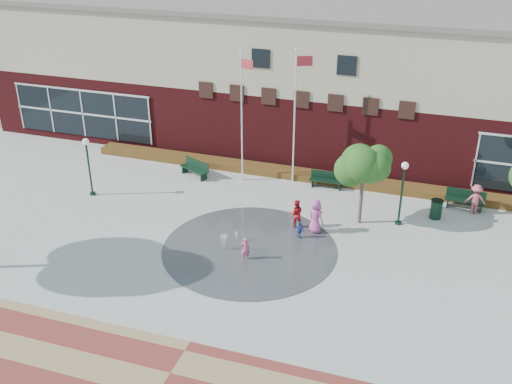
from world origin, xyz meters
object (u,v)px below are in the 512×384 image
(bench_left, at_px, (195,171))
(trash_can, at_px, (436,209))
(child_splash, at_px, (245,249))
(flagpole_left, at_px, (242,111))
(flagpole_right, at_px, (296,110))

(bench_left, bearing_deg, trash_can, 21.34)
(trash_can, bearing_deg, child_splash, -140.10)
(flagpole_left, distance_m, child_splash, 9.36)
(flagpole_right, height_order, child_splash, flagpole_right)
(flagpole_right, distance_m, child_splash, 9.64)
(bench_left, height_order, trash_can, trash_can)
(flagpole_right, xyz_separation_m, trash_can, (8.25, -1.99, -3.90))
(bench_left, bearing_deg, flagpole_right, 35.99)
(bench_left, bearing_deg, child_splash, -27.73)
(flagpole_right, bearing_deg, flagpole_left, 172.81)
(flagpole_right, height_order, bench_left, flagpole_right)
(bench_left, height_order, child_splash, child_splash)
(child_splash, bearing_deg, bench_left, -69.89)
(child_splash, bearing_deg, flagpole_left, -87.34)
(trash_can, bearing_deg, bench_left, 176.67)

